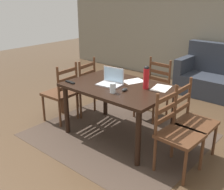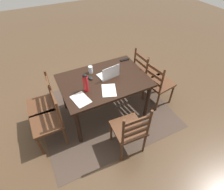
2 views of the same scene
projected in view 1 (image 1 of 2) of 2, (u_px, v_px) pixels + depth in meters
The scene contains 16 objects.
ground_plane at pixel (119, 135), 3.96m from camera, with size 14.00×14.00×0.00m, color brown.
area_rug at pixel (119, 135), 3.95m from camera, with size 2.32×1.98×0.01m, color #47382D.
wall_back at pixel (212, 23), 5.62m from camera, with size 8.00×0.12×2.70m, color gray.
dining_table at pixel (119, 92), 3.72m from camera, with size 1.42×0.99×0.76m.
chair_right_near at pixel (177, 134), 3.04m from camera, with size 0.46×0.46×0.95m.
chair_far_head at pixel (153, 90), 4.41m from camera, with size 0.46×0.46×0.95m.
chair_left_near at pixel (61, 93), 4.26m from camera, with size 0.47×0.47×0.95m.
chair_left_far at pixel (80, 87), 4.55m from camera, with size 0.50×0.50×0.95m.
chair_right_far at pixel (192, 122), 3.32m from camera, with size 0.44×0.44×0.95m.
laptop at pixel (111, 80), 3.71m from camera, with size 0.35×0.26×0.23m.
water_bottle at pixel (146, 77), 3.51m from camera, with size 0.08×0.08×0.31m.
drinking_glass at pixel (113, 88), 3.40m from camera, with size 0.07×0.07×0.13m, color silver.
computer_mouse at pixel (125, 89), 3.48m from camera, with size 0.06×0.10×0.03m, color black.
tv_remote at pixel (70, 82), 3.79m from camera, with size 0.04×0.17×0.02m, color black.
paper_stack_left at pixel (134, 81), 3.86m from camera, with size 0.21×0.30×0.00m, color white.
paper_stack_right at pixel (161, 88), 3.58m from camera, with size 0.21×0.30×0.00m, color white.
Camera 1 is at (2.21, -2.71, 1.94)m, focal length 43.80 mm.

